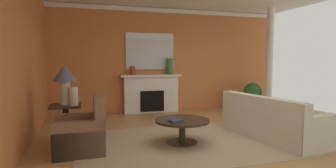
% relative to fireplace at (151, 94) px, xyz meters
% --- Properties ---
extents(ground_plane, '(8.77, 8.77, 0.00)m').
position_rel_fireplace_xyz_m(ground_plane, '(0.54, -3.02, -0.53)').
color(ground_plane, tan).
extents(wall_fireplace, '(7.35, 0.12, 3.08)m').
position_rel_fireplace_xyz_m(wall_fireplace, '(0.54, 0.21, 1.01)').
color(wall_fireplace, '#CC723D').
rests_on(wall_fireplace, ground_plane).
extents(wall_window, '(0.12, 6.94, 3.08)m').
position_rel_fireplace_xyz_m(wall_window, '(-2.89, -2.72, 1.01)').
color(wall_window, '#CC723D').
rests_on(wall_window, ground_plane).
extents(crown_moulding, '(7.35, 0.08, 0.12)m').
position_rel_fireplace_xyz_m(crown_moulding, '(0.54, 0.13, 2.47)').
color(crown_moulding, white).
extents(area_rug, '(3.79, 2.66, 0.01)m').
position_rel_fireplace_xyz_m(area_rug, '(-0.16, -3.12, -0.53)').
color(area_rug, tan).
rests_on(area_rug, ground_plane).
extents(fireplace, '(1.80, 0.35, 1.12)m').
position_rel_fireplace_xyz_m(fireplace, '(0.00, 0.00, 0.00)').
color(fireplace, white).
rests_on(fireplace, ground_plane).
extents(mantel_mirror, '(1.43, 0.04, 1.06)m').
position_rel_fireplace_xyz_m(mantel_mirror, '(0.00, 0.12, 1.27)').
color(mantel_mirror, silver).
extents(sofa, '(1.18, 2.20, 0.85)m').
position_rel_fireplace_xyz_m(sofa, '(1.64, -3.32, -0.23)').
color(sofa, beige).
rests_on(sofa, ground_plane).
extents(armchair_near_window, '(0.80, 0.80, 0.95)m').
position_rel_fireplace_xyz_m(armchair_near_window, '(-1.92, -3.10, -0.22)').
color(armchair_near_window, brown).
rests_on(armchair_near_window, ground_plane).
extents(coffee_table, '(1.00, 1.00, 0.45)m').
position_rel_fireplace_xyz_m(coffee_table, '(-0.16, -3.12, -0.20)').
color(coffee_table, '#2D2319').
rests_on(coffee_table, ground_plane).
extents(side_table, '(0.56, 0.56, 0.70)m').
position_rel_fireplace_xyz_m(side_table, '(-2.22, -2.36, -0.13)').
color(side_table, '#2D2319').
rests_on(side_table, ground_plane).
extents(table_lamp, '(0.44, 0.44, 0.75)m').
position_rel_fireplace_xyz_m(table_lamp, '(-2.22, -2.36, 0.69)').
color(table_lamp, beige).
rests_on(table_lamp, side_table).
extents(vase_on_side_table, '(0.16, 0.16, 0.34)m').
position_rel_fireplace_xyz_m(vase_on_side_table, '(-2.07, -2.48, 0.34)').
color(vase_on_side_table, beige).
rests_on(vase_on_side_table, side_table).
extents(vase_mantel_right, '(0.19, 0.19, 0.47)m').
position_rel_fireplace_xyz_m(vase_mantel_right, '(0.55, -0.05, 0.82)').
color(vase_mantel_right, '#33703D').
rests_on(vase_mantel_right, fireplace).
extents(vase_mantel_left, '(0.14, 0.14, 0.25)m').
position_rel_fireplace_xyz_m(vase_mantel_left, '(-0.55, -0.05, 0.71)').
color(vase_mantel_left, '#9E3328').
rests_on(vase_mantel_left, fireplace).
extents(vase_tall_corner, '(0.33, 0.33, 0.62)m').
position_rel_fireplace_xyz_m(vase_tall_corner, '(2.54, -0.30, -0.22)').
color(vase_tall_corner, '#B7892D').
rests_on(vase_tall_corner, ground_plane).
extents(book_red_cover, '(0.26, 0.22, 0.03)m').
position_rel_fireplace_xyz_m(book_red_cover, '(-0.33, -3.27, -0.06)').
color(book_red_cover, navy).
rests_on(book_red_cover, coffee_table).
extents(potted_plant, '(0.56, 0.56, 0.83)m').
position_rel_fireplace_xyz_m(potted_plant, '(3.14, -0.45, -0.04)').
color(potted_plant, '#BCB29E').
rests_on(potted_plant, ground_plane).
extents(column_white, '(0.20, 0.20, 3.08)m').
position_rel_fireplace_xyz_m(column_white, '(3.42, -0.84, 1.01)').
color(column_white, white).
rests_on(column_white, ground_plane).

